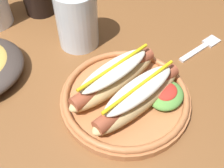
% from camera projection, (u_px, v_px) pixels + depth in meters
% --- Properties ---
extents(dining_table, '(1.34, 0.99, 0.74)m').
position_uv_depth(dining_table, '(45.00, 110.00, 0.60)').
color(dining_table, brown).
rests_on(dining_table, ground_plane).
extents(hot_dog_plate, '(0.24, 0.24, 0.08)m').
position_uv_depth(hot_dog_plate, '(127.00, 93.00, 0.48)').
color(hot_dog_plate, '#B77042').
rests_on(hot_dog_plate, dining_table).
extents(fork, '(0.12, 0.05, 0.00)m').
position_uv_depth(fork, '(203.00, 47.00, 0.60)').
color(fork, silver).
rests_on(fork, dining_table).
extents(water_cup, '(0.09, 0.09, 0.13)m').
position_uv_depth(water_cup, '(77.00, 19.00, 0.56)').
color(water_cup, silver).
rests_on(water_cup, dining_table).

